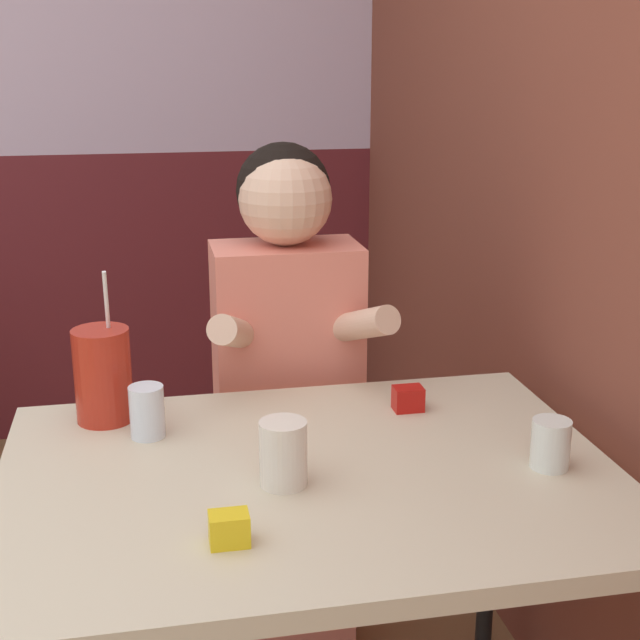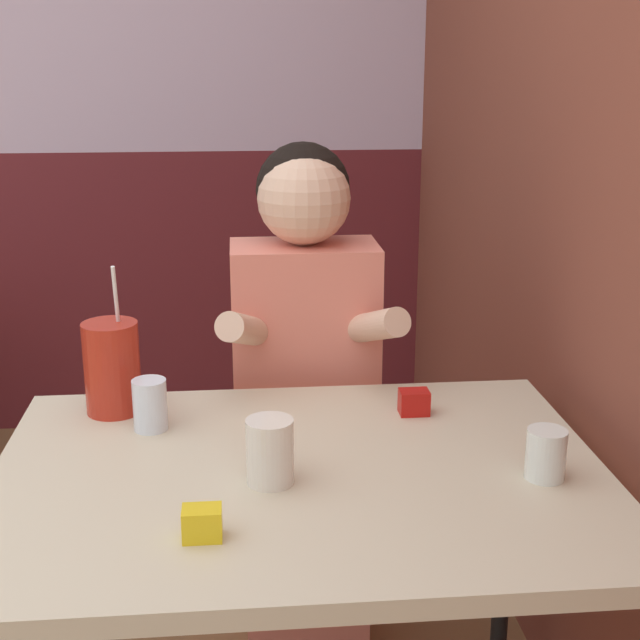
% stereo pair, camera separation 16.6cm
% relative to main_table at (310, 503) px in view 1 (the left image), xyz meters
% --- Properties ---
extents(brick_wall_right, '(0.08, 4.30, 2.70)m').
position_rel_main_table_xyz_m(brick_wall_right, '(0.65, 0.85, 0.67)').
color(brick_wall_right, brown).
rests_on(brick_wall_right, ground_plane).
extents(main_table, '(1.08, 0.81, 0.75)m').
position_rel_main_table_xyz_m(main_table, '(0.00, 0.00, 0.00)').
color(main_table, beige).
rests_on(main_table, ground_plane).
extents(person_seated, '(0.42, 0.41, 1.26)m').
position_rel_main_table_xyz_m(person_seated, '(0.05, 0.57, -0.01)').
color(person_seated, '#EA7F6B').
rests_on(person_seated, ground_plane).
extents(cocktail_pitcher, '(0.11, 0.11, 0.31)m').
position_rel_main_table_xyz_m(cocktail_pitcher, '(-0.36, 0.30, 0.16)').
color(cocktail_pitcher, '#B22819').
rests_on(cocktail_pitcher, main_table).
extents(glass_near_pitcher, '(0.07, 0.07, 0.10)m').
position_rel_main_table_xyz_m(glass_near_pitcher, '(-0.28, 0.20, 0.12)').
color(glass_near_pitcher, silver).
rests_on(glass_near_pitcher, main_table).
extents(glass_center, '(0.07, 0.07, 0.09)m').
position_rel_main_table_xyz_m(glass_center, '(0.42, -0.07, 0.11)').
color(glass_center, silver).
rests_on(glass_center, main_table).
extents(glass_far_side, '(0.08, 0.08, 0.11)m').
position_rel_main_table_xyz_m(glass_far_side, '(-0.05, -0.04, 0.12)').
color(glass_far_side, silver).
rests_on(glass_far_side, main_table).
extents(condiment_ketchup, '(0.06, 0.04, 0.05)m').
position_rel_main_table_xyz_m(condiment_ketchup, '(0.25, 0.23, 0.09)').
color(condiment_ketchup, '#B7140F').
rests_on(condiment_ketchup, main_table).
extents(condiment_mustard, '(0.06, 0.04, 0.05)m').
position_rel_main_table_xyz_m(condiment_mustard, '(-0.16, -0.22, 0.09)').
color(condiment_mustard, yellow).
rests_on(condiment_mustard, main_table).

